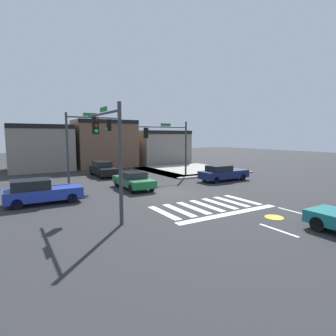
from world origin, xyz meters
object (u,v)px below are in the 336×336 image
Objects in this scene: traffic_signal_northwest at (86,136)px; car_navy at (223,173)px; car_green at (133,180)px; car_black at (103,169)px; traffic_signal_northeast at (169,140)px; traffic_signal_southwest at (107,139)px; car_blue at (40,191)px.

traffic_signal_northwest is 1.24× the size of car_navy.
car_navy is at bearing 85.11° from car_green.
car_black reaches higher than car_green.
traffic_signal_northeast reaches higher than car_navy.
traffic_signal_southwest reaches higher than car_navy.
traffic_signal_southwest is 6.24m from car_blue.
car_black is (4.07, 13.82, -3.20)m from traffic_signal_southwest.
traffic_signal_northeast is 13.17m from car_blue.
traffic_signal_southwest reaches higher than car_green.
car_black is at bearing 135.08° from car_navy.
car_green is at bearing 31.37° from traffic_signal_northeast.
traffic_signal_southwest is at bearing -33.84° from car_green.
traffic_signal_northwest is 6.49m from car_blue.
car_black is at bearing 53.39° from car_blue.
traffic_signal_southwest is at bearing 44.88° from traffic_signal_northeast.
car_navy is 15.48m from car_blue.
traffic_signal_southwest is 14.76m from car_black.
traffic_signal_northwest is 8.10m from traffic_signal_northeast.
car_navy is (12.66, 5.25, -3.23)m from traffic_signal_southwest.
traffic_signal_northwest reaches higher than car_blue.
car_navy reaches higher than car_green.
car_black is at bearing -16.43° from traffic_signal_southwest.
traffic_signal_northeast is at bearing -45.12° from traffic_signal_southwest.
car_navy is 12.13m from car_black.
traffic_signal_northeast is at bearing 121.37° from car_green.
traffic_signal_northwest is at bearing 45.41° from car_blue.
traffic_signal_northwest is at bearing 4.38° from traffic_signal_northeast.
traffic_signal_southwest is 1.22× the size of car_black.
traffic_signal_southwest is at bearing -97.35° from traffic_signal_northwest.
car_blue is (-6.82, -1.43, 0.06)m from car_green.
traffic_signal_northeast is 1.19× the size of car_black.
car_green is at bearing -33.84° from traffic_signal_southwest.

